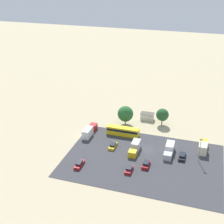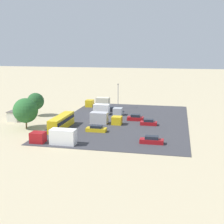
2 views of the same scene
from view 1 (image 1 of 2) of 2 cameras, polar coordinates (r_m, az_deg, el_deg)
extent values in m
plane|color=tan|center=(102.92, 6.43, -6.84)|extent=(400.00, 400.00, 0.00)
cube|color=#38383D|center=(97.58, 5.65, -8.77)|extent=(47.60, 32.68, 0.08)
cube|color=silver|center=(121.47, 6.46, -0.81)|extent=(4.90, 2.79, 2.51)
cube|color=#59514C|center=(120.89, 6.49, -0.26)|extent=(5.14, 3.03, 0.12)
cube|color=gold|center=(109.63, 2.00, -3.54)|extent=(11.44, 2.42, 3.02)
cube|color=black|center=(109.37, 2.00, -3.29)|extent=(10.99, 2.46, 0.85)
cube|color=maroon|center=(94.73, 6.22, -9.60)|extent=(1.97, 4.21, 0.93)
cube|color=#1E232D|center=(94.27, 6.25, -9.20)|extent=(1.65, 2.36, 0.68)
cube|color=gold|center=(103.17, 0.17, -6.24)|extent=(1.93, 4.65, 0.83)
cube|color=#1E232D|center=(102.79, 0.17, -5.90)|extent=(1.62, 2.60, 0.61)
cube|color=black|center=(100.26, 12.70, -7.99)|extent=(1.97, 4.77, 0.83)
cube|color=#1E232D|center=(99.88, 12.74, -7.65)|extent=(1.65, 2.67, 0.61)
cube|color=maroon|center=(92.37, 3.13, -10.54)|extent=(1.83, 4.06, 0.84)
cube|color=#1E232D|center=(91.94, 3.14, -10.17)|extent=(1.53, 2.27, 0.62)
cube|color=maroon|center=(94.79, -5.98, -9.57)|extent=(1.71, 4.74, 0.90)
cube|color=#1E232D|center=(94.35, -6.00, -9.19)|extent=(1.44, 2.66, 0.66)
cube|color=gold|center=(107.75, 16.34, -5.48)|extent=(2.58, 2.32, 2.21)
cube|color=beige|center=(103.72, 16.25, -6.45)|extent=(2.58, 4.13, 3.15)
cube|color=#ADB2B7|center=(98.56, 10.14, -7.97)|extent=(2.47, 2.50, 2.01)
cube|color=white|center=(102.31, 10.55, -6.36)|extent=(2.47, 4.44, 2.87)
cube|color=gold|center=(98.49, 3.76, -7.60)|extent=(2.47, 2.42, 2.00)
cube|color=#B2B2B7|center=(102.02, 4.40, -6.06)|extent=(2.47, 4.30, 2.86)
cube|color=maroon|center=(113.55, -3.46, -2.73)|extent=(2.38, 2.85, 2.13)
cube|color=white|center=(108.95, -4.47, -3.80)|extent=(2.38, 5.07, 3.05)
cylinder|color=brown|center=(117.30, 2.44, -1.77)|extent=(0.36, 0.36, 2.14)
sphere|color=#28602D|center=(115.84, 2.47, -0.33)|extent=(5.86, 5.86, 5.86)
cylinder|color=brown|center=(118.28, 9.10, -1.79)|extent=(0.36, 0.36, 2.36)
sphere|color=#235128|center=(116.97, 9.20, -0.51)|extent=(4.70, 4.70, 4.70)
cylinder|color=gray|center=(98.24, 15.73, -6.84)|extent=(0.20, 0.20, 7.45)
cube|color=#4C4C51|center=(96.27, 16.00, -4.87)|extent=(0.90, 0.28, 0.20)
camera|label=2|loc=(119.16, -35.17, 3.37)|focal=50.00mm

